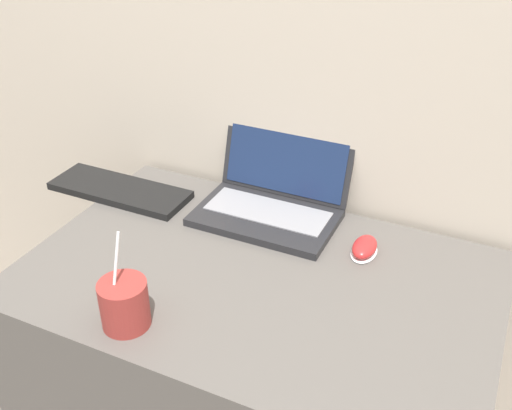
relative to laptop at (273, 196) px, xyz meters
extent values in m
cube|color=#5B5651|center=(0.07, -0.26, -0.40)|extent=(1.05, 0.68, 0.71)
cube|color=#232326|center=(0.00, -0.05, -0.04)|extent=(0.36, 0.22, 0.02)
cube|color=gray|center=(0.00, -0.03, -0.03)|extent=(0.31, 0.12, 0.00)
cube|color=#232326|center=(0.00, 0.09, 0.07)|extent=(0.36, 0.07, 0.20)
cube|color=#19284C|center=(0.00, 0.08, 0.07)|extent=(0.33, 0.06, 0.18)
cylinder|color=#9E332D|center=(-0.10, -0.51, 0.00)|extent=(0.10, 0.10, 0.10)
cylinder|color=black|center=(-0.10, -0.51, 0.05)|extent=(0.08, 0.08, 0.01)
cylinder|color=white|center=(-0.11, -0.51, 0.07)|extent=(0.01, 0.06, 0.17)
ellipsoid|color=white|center=(0.27, -0.08, -0.05)|extent=(0.06, 0.10, 0.01)
ellipsoid|color=red|center=(0.27, -0.08, -0.03)|extent=(0.05, 0.09, 0.04)
cube|color=black|center=(-0.42, -0.09, -0.04)|extent=(0.39, 0.14, 0.02)
camera|label=1|loc=(0.53, -1.22, 0.78)|focal=42.00mm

